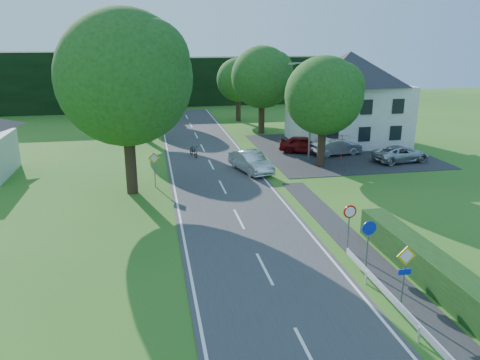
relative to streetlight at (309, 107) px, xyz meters
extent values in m
cube|color=#3A393C|center=(-8.06, -10.00, -4.44)|extent=(7.00, 80.00, 0.04)
cube|color=black|center=(3.94, 3.00, -4.44)|extent=(14.00, 16.00, 0.04)
cube|color=white|center=(-11.31, -10.00, -4.42)|extent=(0.12, 80.00, 0.01)
cube|color=white|center=(-4.81, -10.00, -4.42)|extent=(0.12, 80.00, 0.01)
cube|color=black|center=(-0.06, 36.00, -0.96)|extent=(30.00, 5.00, 7.00)
cube|color=silver|center=(5.94, 6.00, -1.66)|extent=(10.00, 8.00, 5.60)
pyramid|color=#242529|center=(5.94, 6.00, 2.64)|extent=(10.60, 8.40, 3.00)
cylinder|color=gray|center=(0.14, 0.00, -0.46)|extent=(0.16, 0.16, 8.00)
cylinder|color=gray|center=(-0.66, 0.00, 3.44)|extent=(1.70, 0.10, 0.10)
cube|color=gray|center=(-1.56, 0.00, 3.39)|extent=(0.50, 0.18, 0.12)
cylinder|color=gray|center=(-3.76, -22.00, -3.26)|extent=(0.07, 0.07, 2.40)
cube|color=#E8AC0C|center=(-3.76, -22.03, -2.26)|extent=(0.78, 0.04, 0.78)
cube|color=white|center=(-3.76, -22.03, -2.26)|extent=(0.57, 0.05, 0.57)
cube|color=#0C27B7|center=(-3.76, -22.03, -2.91)|extent=(0.50, 0.04, 0.22)
cylinder|color=gray|center=(-3.76, -19.00, -3.36)|extent=(0.07, 0.07, 2.20)
cylinder|color=#0C27B7|center=(-3.76, -19.03, -2.41)|extent=(0.64, 0.04, 0.64)
cylinder|color=gray|center=(-3.76, -17.00, -3.36)|extent=(0.07, 0.07, 2.20)
cylinder|color=red|center=(-3.76, -17.03, -2.41)|extent=(0.64, 0.04, 0.64)
cylinder|color=white|center=(-3.76, -17.05, -2.41)|extent=(0.48, 0.04, 0.48)
cylinder|color=gray|center=(-12.56, -5.00, -3.36)|extent=(0.07, 0.07, 2.20)
cube|color=#E8AC0C|center=(-12.56, -5.03, -2.41)|extent=(0.78, 0.04, 0.78)
cube|color=white|center=(-12.56, -5.03, -2.41)|extent=(0.57, 0.05, 0.57)
imported|color=silver|center=(-5.36, -2.58, -3.65)|extent=(2.85, 4.98, 1.55)
imported|color=black|center=(-9.17, 3.00, -3.92)|extent=(1.05, 2.01, 1.01)
imported|color=maroon|center=(0.55, 2.52, -3.69)|extent=(4.64, 3.34, 1.47)
imported|color=#B5B6BA|center=(3.08, 1.20, -3.70)|extent=(4.61, 2.21, 1.46)
imported|color=#B7B7BF|center=(7.34, -2.00, -3.77)|extent=(4.94, 2.80, 1.30)
imported|color=red|center=(2.82, -0.50, -3.34)|extent=(2.63, 2.67, 2.16)
camera|label=1|loc=(-12.63, -36.05, 5.33)|focal=35.00mm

